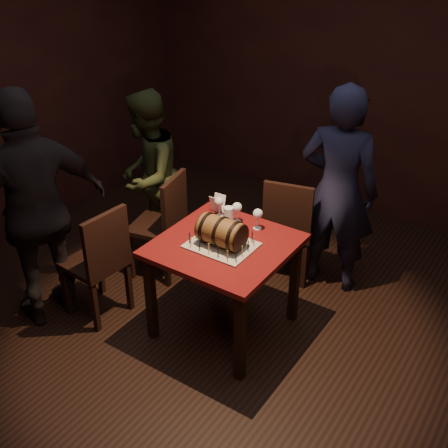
% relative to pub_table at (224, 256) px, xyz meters
% --- Properties ---
extents(room_shell, '(5.04, 5.04, 2.80)m').
position_rel_pub_table_xyz_m(room_shell, '(0.10, -0.12, 0.76)').
color(room_shell, black).
rests_on(room_shell, ground).
extents(pub_table, '(0.90, 0.90, 0.75)m').
position_rel_pub_table_xyz_m(pub_table, '(0.00, 0.00, 0.00)').
color(pub_table, '#500D0F').
rests_on(pub_table, ground).
extents(cake_board, '(0.45, 0.35, 0.01)m').
position_rel_pub_table_xyz_m(cake_board, '(0.01, -0.04, 0.12)').
color(cake_board, '#ABA189').
rests_on(cake_board, pub_table).
extents(barrel_cake, '(0.37, 0.22, 0.22)m').
position_rel_pub_table_xyz_m(barrel_cake, '(0.01, -0.04, 0.22)').
color(barrel_cake, brown).
rests_on(barrel_cake, cake_board).
extents(birthday_candles, '(0.40, 0.30, 0.09)m').
position_rel_pub_table_xyz_m(birthday_candles, '(0.01, -0.04, 0.16)').
color(birthday_candles, '#DFC885').
rests_on(birthday_candles, cake_board).
extents(wine_glass_left, '(0.07, 0.07, 0.16)m').
position_rel_pub_table_xyz_m(wine_glass_left, '(-0.25, 0.30, 0.23)').
color(wine_glass_left, silver).
rests_on(wine_glass_left, pub_table).
extents(wine_glass_mid, '(0.07, 0.07, 0.16)m').
position_rel_pub_table_xyz_m(wine_glass_mid, '(-0.09, 0.30, 0.23)').
color(wine_glass_mid, silver).
rests_on(wine_glass_mid, pub_table).
extents(wine_glass_right, '(0.07, 0.07, 0.16)m').
position_rel_pub_table_xyz_m(wine_glass_right, '(0.09, 0.30, 0.23)').
color(wine_glass_right, silver).
rests_on(wine_glass_right, pub_table).
extents(pint_of_ale, '(0.07, 0.07, 0.15)m').
position_rel_pub_table_xyz_m(pint_of_ale, '(-0.11, 0.22, 0.18)').
color(pint_of_ale, silver).
rests_on(pint_of_ale, pub_table).
extents(menu_card, '(0.10, 0.05, 0.13)m').
position_rel_pub_table_xyz_m(menu_card, '(-0.30, 0.36, 0.17)').
color(menu_card, white).
rests_on(menu_card, pub_table).
extents(chair_back, '(0.48, 0.48, 0.93)m').
position_rel_pub_table_xyz_m(chair_back, '(0.08, 0.84, -0.12)').
color(chair_back, black).
rests_on(chair_back, ground).
extents(chair_left_rear, '(0.48, 0.48, 0.93)m').
position_rel_pub_table_xyz_m(chair_left_rear, '(-0.82, 0.32, -0.12)').
color(chair_left_rear, black).
rests_on(chair_left_rear, ground).
extents(chair_left_front, '(0.43, 0.43, 0.93)m').
position_rel_pub_table_xyz_m(chair_left_front, '(-0.85, -0.39, -0.12)').
color(chair_left_front, black).
rests_on(chair_left_front, ground).
extents(person_back, '(0.68, 0.50, 1.72)m').
position_rel_pub_table_xyz_m(person_back, '(0.40, 0.99, 0.22)').
color(person_back, black).
rests_on(person_back, ground).
extents(person_left_rear, '(0.79, 0.88, 1.51)m').
position_rel_pub_table_xyz_m(person_left_rear, '(-1.16, 0.53, 0.11)').
color(person_left_rear, '#31381C').
rests_on(person_left_rear, ground).
extents(person_left_front, '(0.74, 1.14, 1.80)m').
position_rel_pub_table_xyz_m(person_left_front, '(-1.21, -0.59, 0.26)').
color(person_left_front, black).
rests_on(person_left_front, ground).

